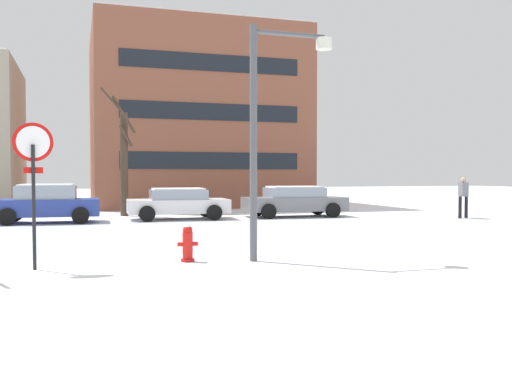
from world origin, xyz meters
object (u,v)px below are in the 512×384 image
at_px(street_lamp, 270,115).
at_px(parked_car_white, 178,203).
at_px(parked_car_gray, 294,201).
at_px(parked_car_blue, 47,203).
at_px(fire_hydrant, 188,243).
at_px(stop_sign, 33,167).
at_px(pedestrian_crossing, 463,194).

relative_size(street_lamp, parked_car_white, 1.21).
bearing_deg(street_lamp, parked_car_gray, 66.14).
xyz_separation_m(parked_car_blue, parked_car_gray, (10.26, 0.03, -0.06)).
distance_m(fire_hydrant, parked_car_blue, 11.63).
distance_m(stop_sign, fire_hydrant, 3.48).
height_order(street_lamp, parked_car_white, street_lamp).
relative_size(parked_car_white, parked_car_gray, 0.93).
distance_m(fire_hydrant, street_lamp, 3.29).
bearing_deg(parked_car_white, street_lamp, -89.81).
height_order(street_lamp, parked_car_blue, street_lamp).
bearing_deg(stop_sign, parked_car_gray, 48.78).
bearing_deg(fire_hydrant, parked_car_gray, 58.45).
bearing_deg(parked_car_gray, street_lamp, -113.86).
height_order(parked_car_white, parked_car_gray, parked_car_gray).
height_order(parked_car_blue, pedestrian_crossing, pedestrian_crossing).
height_order(fire_hydrant, parked_car_white, parked_car_white).
distance_m(street_lamp, pedestrian_crossing, 14.62).
xyz_separation_m(parked_car_gray, pedestrian_crossing, (6.56, -2.96, 0.32)).
relative_size(stop_sign, pedestrian_crossing, 1.66).
bearing_deg(stop_sign, pedestrian_crossing, 26.91).
height_order(stop_sign, parked_car_gray, stop_sign).
bearing_deg(pedestrian_crossing, parked_car_blue, 170.12).
distance_m(parked_car_white, parked_car_gray, 5.13).
bearing_deg(parked_car_white, fire_hydrant, -98.59).
relative_size(stop_sign, parked_car_gray, 0.64).
xyz_separation_m(stop_sign, parked_car_gray, (9.91, 11.31, -1.33)).
relative_size(stop_sign, fire_hydrant, 3.56).
distance_m(parked_car_blue, parked_car_white, 5.14).
distance_m(stop_sign, street_lamp, 4.96).
bearing_deg(stop_sign, parked_car_white, 67.37).
bearing_deg(fire_hydrant, parked_car_blue, 107.13).
relative_size(fire_hydrant, parked_car_gray, 0.18).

